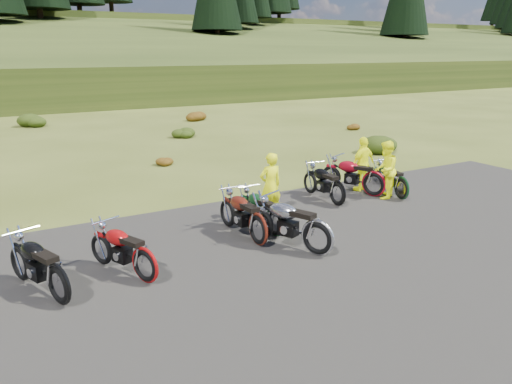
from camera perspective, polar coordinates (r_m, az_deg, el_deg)
ground at (r=11.03m, az=7.89°, el=-6.02°), size 300.00×300.00×0.00m
gravel_pad at (r=9.67m, az=15.21°, el=-9.72°), size 20.00×12.00×0.04m
hill_slope at (r=58.53m, az=-23.99°, el=10.58°), size 300.00×45.97×9.37m
shrub_3 at (r=30.31m, az=-24.09°, el=7.68°), size 1.56×1.56×0.92m
shrub_4 at (r=18.64m, az=-10.60°, el=3.68°), size 0.77×0.77×0.45m
shrub_5 at (r=24.51m, az=-8.38°, el=6.87°), size 1.03×1.03×0.61m
shrub_6 at (r=30.44m, az=-7.00°, el=8.81°), size 1.30×1.30×0.77m
shrub_7 at (r=21.38m, az=14.06°, el=5.67°), size 1.56×1.56×0.92m
shrub_8 at (r=27.21m, az=10.78°, el=7.49°), size 0.77×0.77×0.45m
motorcycle_0 at (r=9.10m, az=-21.36°, el=-12.00°), size 1.32×2.14×1.06m
motorcycle_1 at (r=9.43m, az=-12.41°, el=-10.21°), size 1.33×2.02×1.01m
motorcycle_2 at (r=11.38m, az=2.14°, el=-5.17°), size 0.75×1.90×0.98m
motorcycle_3 at (r=10.42m, az=6.98°, el=-7.33°), size 1.51×2.30×1.14m
motorcycle_4 at (r=10.87m, az=0.26°, el=-6.21°), size 0.75×2.06×1.07m
motorcycle_5 at (r=13.72m, az=9.23°, el=-1.65°), size 0.72×1.98×1.03m
motorcycle_6 at (r=14.78m, az=13.22°, el=-0.59°), size 1.43×2.22×1.10m
motorcycle_7 at (r=14.69m, az=16.20°, el=-0.91°), size 0.90×1.92×0.97m
person_middle at (r=12.36m, az=1.65°, el=0.60°), size 0.61×0.40×1.66m
person_right_a at (r=14.51m, az=14.55°, el=2.36°), size 1.01×0.98×1.64m
person_right_b at (r=15.17m, az=12.11°, el=3.06°), size 1.00×0.55×1.62m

